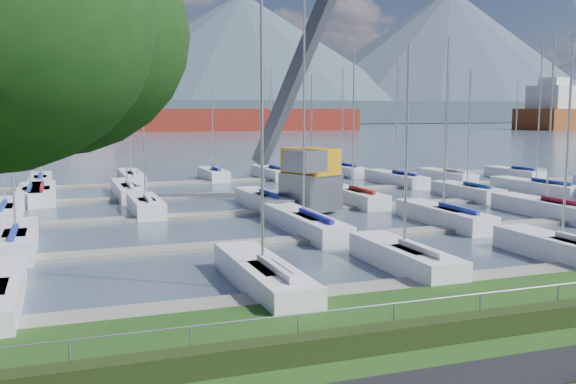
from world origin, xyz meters
name	(u,v)px	position (x,y,z in m)	size (l,w,h in m)	color
path	(486,377)	(0.00, -3.00, 0.01)	(160.00, 2.00, 0.04)	black
water	(84,128)	(0.00, 260.00, -0.40)	(800.00, 540.00, 0.20)	#435262
hedge	(431,332)	(0.00, -0.40, 0.35)	(80.00, 0.70, 0.70)	black
fence	(424,300)	(0.00, 0.00, 1.20)	(0.04, 0.04, 80.00)	#9A9CA3
foothill	(78,112)	(0.00, 330.00, 6.00)	(900.00, 80.00, 12.00)	#3D4D59
mountains	(84,45)	(7.35, 404.62, 46.68)	(1190.00, 360.00, 115.00)	#3C4758
docks	(219,215)	(0.00, 26.00, -0.22)	(90.00, 41.60, 0.25)	slate
crane	(310,131)	(6.87, 26.43, 5.33)	(7.80, 12.89, 22.35)	#595C60
cargo_ship_mid	(192,120)	(35.20, 211.20, 3.45)	(111.89, 29.37, 21.50)	maroon
sailboat_fleet	(169,129)	(-2.68, 29.15, 5.52)	(75.38, 49.80, 13.73)	#1E3798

